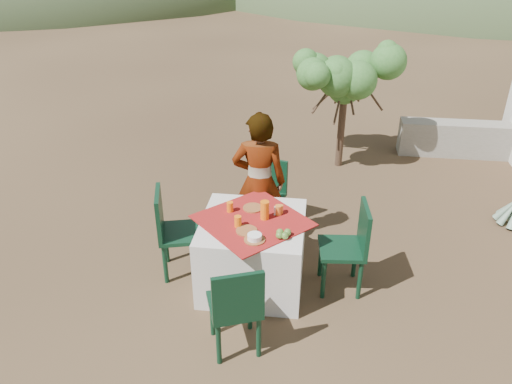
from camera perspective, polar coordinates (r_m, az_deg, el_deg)
ground at (r=5.60m, az=-4.08°, el=-8.25°), size 160.00×160.00×0.00m
table at (r=5.13m, az=-0.39°, el=-6.85°), size 1.30×1.30×0.76m
chair_far at (r=6.01m, az=1.38°, el=0.08°), size 0.50×0.50×0.87m
chair_near at (r=4.29m, az=-2.30°, el=-12.91°), size 0.55×0.55×0.93m
chair_left at (r=5.26m, az=-9.50°, el=-4.15°), size 0.55×0.55×0.98m
chair_right at (r=5.06m, az=10.74°, el=-5.87°), size 0.48×0.48×0.96m
person at (r=5.50m, az=0.35°, el=1.11°), size 0.62×0.42×1.63m
shrub_tree at (r=7.48m, az=10.56°, el=12.33°), size 1.41×1.39×1.66m
stone_wall at (r=8.77m, az=24.49°, el=5.43°), size 2.60×0.35×0.55m
plate_far at (r=5.10m, az=-0.38°, el=-1.83°), size 0.20×0.20×0.01m
plate_near at (r=4.74m, az=-1.08°, el=-4.44°), size 0.21×0.21×0.01m
glass_far at (r=5.04m, az=-2.99°, el=-1.70°), size 0.07×0.07×0.11m
glass_near at (r=4.79m, az=-2.08°, el=-3.38°), size 0.07×0.07×0.11m
juice_pitcher at (r=4.89m, az=1.01°, el=-2.08°), size 0.09×0.09×0.19m
bowl_plate at (r=4.62m, az=-0.16°, el=-5.46°), size 0.20×0.20×0.01m
white_bowl at (r=4.60m, az=-0.16°, el=-5.14°), size 0.14×0.14×0.05m
jar_left at (r=4.98m, az=2.57°, el=-2.08°), size 0.07×0.07×0.10m
jar_right at (r=5.01m, az=2.80°, el=-1.98°), size 0.06×0.06×0.09m
napkin_holder at (r=4.99m, az=2.46°, el=-2.19°), size 0.07×0.04×0.08m
fruit_cluster at (r=4.65m, az=3.10°, el=-4.80°), size 0.14×0.13×0.07m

